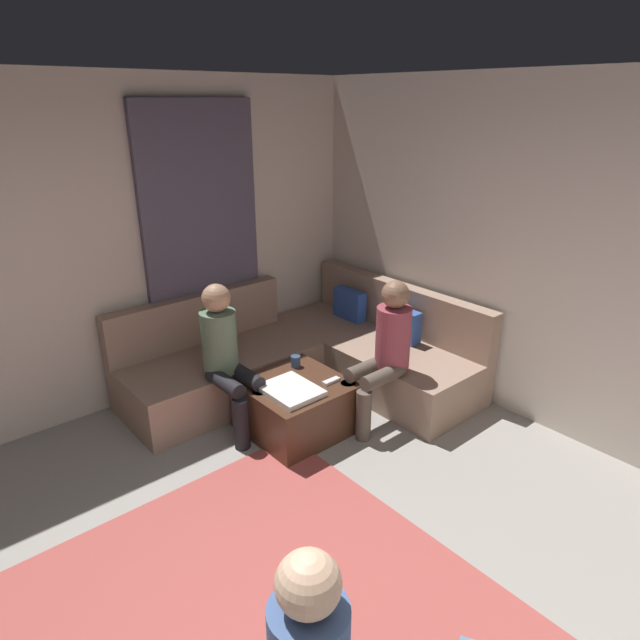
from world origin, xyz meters
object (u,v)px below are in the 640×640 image
at_px(sectional_couch, 309,357).
at_px(coffee_mug, 296,361).
at_px(person_on_couch_side, 227,354).
at_px(ottoman, 296,406).
at_px(game_remote, 331,381).
at_px(person_on_couch_back, 384,349).

relative_size(sectional_couch, coffee_mug, 26.84).
relative_size(sectional_couch, person_on_couch_side, 2.12).
height_order(ottoman, coffee_mug, coffee_mug).
relative_size(game_remote, person_on_couch_side, 0.12).
bearing_deg(game_remote, person_on_couch_side, -132.31).
distance_m(sectional_couch, ottoman, 0.77).
distance_m(sectional_couch, person_on_couch_back, 0.96).
bearing_deg(sectional_couch, person_on_couch_back, 3.58).
bearing_deg(coffee_mug, person_on_couch_back, 36.76).
bearing_deg(game_remote, person_on_couch_back, 65.06).
bearing_deg(person_on_couch_back, coffee_mug, 36.76).
distance_m(game_remote, person_on_couch_back, 0.49).
xyz_separation_m(ottoman, game_remote, (0.18, 0.22, 0.22)).
distance_m(game_remote, person_on_couch_side, 0.84).
distance_m(sectional_couch, game_remote, 0.79).
height_order(sectional_couch, person_on_couch_side, person_on_couch_side).
distance_m(coffee_mug, person_on_couch_side, 0.61).
bearing_deg(sectional_couch, person_on_couch_side, -81.10).
relative_size(ottoman, game_remote, 5.07).
bearing_deg(sectional_couch, coffee_mug, -52.26).
distance_m(person_on_couch_back, person_on_couch_side, 1.24).
xyz_separation_m(coffee_mug, game_remote, (0.40, 0.04, -0.04)).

